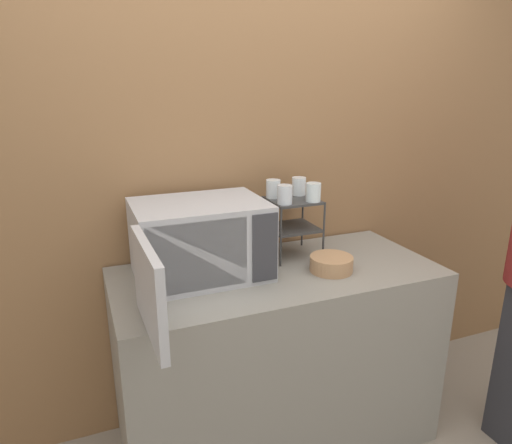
% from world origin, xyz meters
% --- Properties ---
extents(wall_back, '(8.00, 0.06, 2.60)m').
position_xyz_m(wall_back, '(0.00, 0.72, 1.30)').
color(wall_back, olive).
rests_on(wall_back, ground_plane).
extents(counter, '(1.49, 0.68, 0.91)m').
position_xyz_m(counter, '(0.00, 0.34, 0.46)').
color(counter, gray).
rests_on(counter, ground_plane).
extents(microwave, '(0.60, 0.85, 0.34)m').
position_xyz_m(microwave, '(-0.35, 0.41, 1.08)').
color(microwave, '#ADADB2').
rests_on(microwave, counter).
extents(dish_rack, '(0.24, 0.23, 0.29)m').
position_xyz_m(dish_rack, '(0.15, 0.49, 1.12)').
color(dish_rack, '#333333').
rests_on(dish_rack, counter).
extents(glass_front_left, '(0.07, 0.07, 0.09)m').
position_xyz_m(glass_front_left, '(0.07, 0.43, 1.25)').
color(glass_front_left, silver).
rests_on(glass_front_left, dish_rack).
extents(glass_back_right, '(0.07, 0.07, 0.09)m').
position_xyz_m(glass_back_right, '(0.21, 0.56, 1.25)').
color(glass_back_right, silver).
rests_on(glass_back_right, dish_rack).
extents(glass_front_right, '(0.07, 0.07, 0.09)m').
position_xyz_m(glass_front_right, '(0.22, 0.42, 1.25)').
color(glass_front_right, silver).
rests_on(glass_front_right, dish_rack).
extents(glass_back_left, '(0.07, 0.07, 0.09)m').
position_xyz_m(glass_back_left, '(0.07, 0.56, 1.25)').
color(glass_back_left, silver).
rests_on(glass_back_left, dish_rack).
extents(bowl, '(0.20, 0.20, 0.07)m').
position_xyz_m(bowl, '(0.23, 0.25, 0.95)').
color(bowl, '#AD7F56').
rests_on(bowl, counter).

